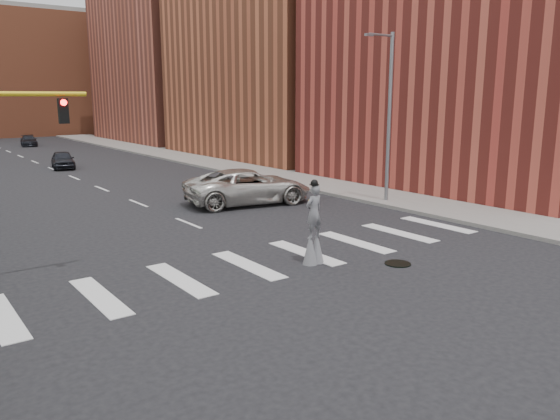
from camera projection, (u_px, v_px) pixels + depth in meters
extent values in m
plane|color=black|center=(295.00, 266.00, 18.84)|extent=(160.00, 160.00, 0.00)
cube|color=slate|center=(230.00, 165.00, 45.79)|extent=(5.00, 90.00, 0.18)
cylinder|color=black|center=(398.00, 264.00, 18.99)|extent=(0.90, 0.90, 0.04)
cube|color=#A1352B|center=(486.00, 15.00, 35.66)|extent=(16.00, 20.00, 22.00)
cube|color=#AE5736|center=(285.00, 31.00, 52.82)|extent=(16.00, 22.00, 24.00)
cube|color=#A7503D|center=(177.00, 64.00, 72.17)|extent=(16.00, 22.00, 20.00)
cube|color=#AE5736|center=(9.00, 75.00, 82.05)|extent=(26.00, 14.00, 18.00)
cylinder|color=slate|center=(389.00, 120.00, 29.03)|extent=(0.20, 0.20, 9.00)
cylinder|color=slate|center=(382.00, 35.00, 27.69)|extent=(1.80, 0.12, 0.12)
cube|color=slate|center=(369.00, 35.00, 27.18)|extent=(0.50, 0.18, 0.12)
cube|color=black|center=(63.00, 111.00, 16.36)|extent=(0.28, 0.18, 0.75)
cylinder|color=#FF0C0C|center=(64.00, 103.00, 16.23)|extent=(0.18, 0.06, 0.18)
cylinder|color=#392816|center=(317.00, 250.00, 19.11)|extent=(0.07, 0.07, 0.91)
cylinder|color=#392816|center=(310.00, 252.00, 18.91)|extent=(0.07, 0.07, 0.91)
cone|color=slate|center=(317.00, 247.00, 19.09)|extent=(0.52, 0.52, 1.13)
cone|color=slate|center=(310.00, 249.00, 18.88)|extent=(0.52, 0.52, 1.13)
imported|color=slate|center=(314.00, 212.00, 18.73)|extent=(0.72, 0.51, 1.87)
sphere|color=black|center=(314.00, 183.00, 18.52)|extent=(0.26, 0.26, 0.26)
cylinder|color=black|center=(314.00, 185.00, 18.53)|extent=(0.34, 0.34, 0.02)
cube|color=gold|center=(311.00, 197.00, 18.73)|extent=(0.22, 0.05, 0.10)
imported|color=silver|center=(248.00, 186.00, 29.57)|extent=(7.35, 4.41, 1.91)
imported|color=black|center=(63.00, 160.00, 44.39)|extent=(2.39, 4.36, 1.41)
imported|color=black|center=(29.00, 141.00, 64.77)|extent=(2.35, 4.46, 1.23)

